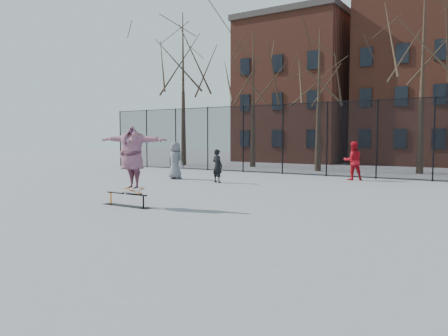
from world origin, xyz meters
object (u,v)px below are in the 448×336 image
Objects in this scene: skater at (132,159)px; bystander_black at (217,166)px; bystander_grey at (175,160)px; bystander_red at (353,161)px; skateboard at (133,192)px; skate_rail at (127,201)px.

bystander_black is at bearing 93.57° from skater.
bystander_grey is at bearing 4.40° from bystander_black.
bystander_grey is 8.76m from bystander_red.
bystander_black is at bearing 9.77° from bystander_red.
skateboard is 0.48× the size of bystander_black.
skater reaches higher than skateboard.
skater is at bearing -0.00° from skate_rail.
skater reaches higher than bystander_grey.
bystander_red is at bearing -125.27° from bystander_black.
skate_rail is 0.81× the size of skater.
bystander_grey is (-4.58, 7.58, -0.50)m from skater.
skate_rail is 2.49× the size of skateboard.
bystander_red is (3.31, 11.87, 0.79)m from skate_rail.
bystander_grey is 1.20× the size of bystander_black.
bystander_grey reaches higher than bystander_black.
bystander_red is at bearing 75.56° from skateboard.
bystander_red is (7.64, 4.29, 0.02)m from bystander_grey.
bystander_grey is at bearing -4.40° from bystander_red.
skate_rail is at bearing 169.49° from skater.
bystander_black is at bearing 104.07° from skateboard.
skateboard is at bearing 122.63° from bystander_grey.
bystander_grey is (-4.58, 7.58, 0.48)m from skateboard.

